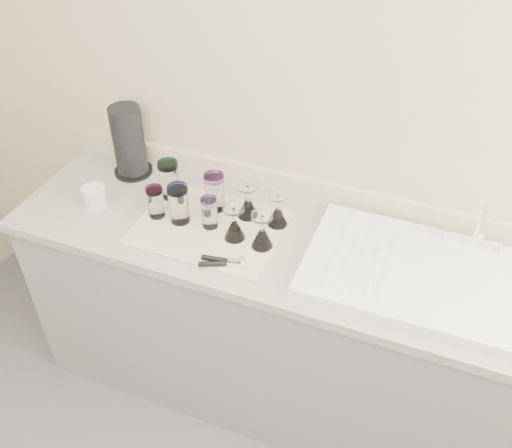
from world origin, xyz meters
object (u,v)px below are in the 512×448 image
at_px(sink_unit, 425,274).
at_px(can_opener, 223,262).
at_px(goblet_front_left, 234,228).
at_px(paper_towel_roll, 129,142).
at_px(goblet_back_left, 248,206).
at_px(tumbler_blue, 179,204).
at_px(goblet_front_right, 262,236).
at_px(tumbler_purple, 215,192).
at_px(white_mug, 94,197).
at_px(goblet_back_right, 278,214).
at_px(tumbler_lavender, 209,212).
at_px(tumbler_magenta, 156,202).
at_px(tumbler_teal, 169,179).

xyz_separation_m(sink_unit, can_opener, (-0.67, -0.20, -0.00)).
distance_m(goblet_front_left, paper_towel_roll, 0.64).
relative_size(goblet_back_left, can_opener, 0.89).
xyz_separation_m(tumbler_blue, goblet_front_right, (0.35, -0.02, -0.03)).
relative_size(tumbler_purple, white_mug, 1.19).
distance_m(sink_unit, goblet_back_right, 0.58).
xyz_separation_m(sink_unit, tumbler_lavender, (-0.81, -0.02, 0.05)).
distance_m(sink_unit, goblet_front_right, 0.59).
bearing_deg(goblet_back_right, tumbler_magenta, -164.50).
xyz_separation_m(sink_unit, tumbler_magenta, (-1.03, -0.04, 0.06)).
height_order(goblet_front_right, white_mug, goblet_front_right).
xyz_separation_m(goblet_back_right, goblet_front_right, (-0.01, -0.14, 0.00)).
xyz_separation_m(tumbler_teal, white_mug, (-0.25, -0.16, -0.04)).
relative_size(tumbler_magenta, goblet_front_left, 0.93).
height_order(sink_unit, goblet_front_left, sink_unit).
xyz_separation_m(sink_unit, paper_towel_roll, (-1.28, 0.19, 0.13)).
bearing_deg(paper_towel_roll, tumbler_lavender, -24.65).
relative_size(sink_unit, tumbler_blue, 5.16).
height_order(goblet_back_left, goblet_front_left, goblet_back_left).
distance_m(tumbler_purple, tumbler_blue, 0.15).
height_order(tumbler_blue, goblet_back_right, tumbler_blue).
distance_m(tumbler_teal, white_mug, 0.30).
bearing_deg(tumbler_lavender, goblet_back_right, 24.39).
height_order(tumbler_magenta, goblet_front_right, goblet_front_right).
relative_size(sink_unit, goblet_back_right, 5.90).
distance_m(tumbler_magenta, goblet_front_right, 0.45).
distance_m(tumbler_teal, goblet_back_right, 0.47).
distance_m(sink_unit, tumbler_purple, 0.84).
bearing_deg(goblet_front_left, goblet_front_right, -2.70).
bearing_deg(white_mug, goblet_front_left, 2.07).
xyz_separation_m(tumbler_teal, goblet_front_right, (0.46, -0.15, -0.03)).
bearing_deg(tumbler_purple, tumbler_lavender, -75.68).
bearing_deg(sink_unit, goblet_front_left, -175.71).
relative_size(tumbler_teal, white_mug, 1.21).
bearing_deg(tumbler_purple, tumbler_magenta, -147.01).
relative_size(tumbler_lavender, goblet_back_right, 0.91).
xyz_separation_m(tumbler_purple, white_mug, (-0.46, -0.16, -0.04)).
distance_m(tumbler_lavender, paper_towel_roll, 0.52).
xyz_separation_m(can_opener, paper_towel_roll, (-0.60, 0.39, 0.13)).
relative_size(goblet_back_left, white_mug, 1.09).
height_order(goblet_front_right, paper_towel_roll, paper_towel_roll).
bearing_deg(tumbler_purple, sink_unit, -5.60).
height_order(tumbler_blue, tumbler_lavender, tumbler_blue).
height_order(tumbler_purple, white_mug, tumbler_purple).
height_order(sink_unit, goblet_back_left, sink_unit).
bearing_deg(sink_unit, tumbler_blue, -177.69).
xyz_separation_m(can_opener, white_mug, (-0.61, 0.13, 0.03)).
xyz_separation_m(tumbler_magenta, goblet_back_left, (0.33, 0.13, -0.02)).
height_order(tumbler_teal, white_mug, tumbler_teal).
height_order(sink_unit, tumbler_teal, sink_unit).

